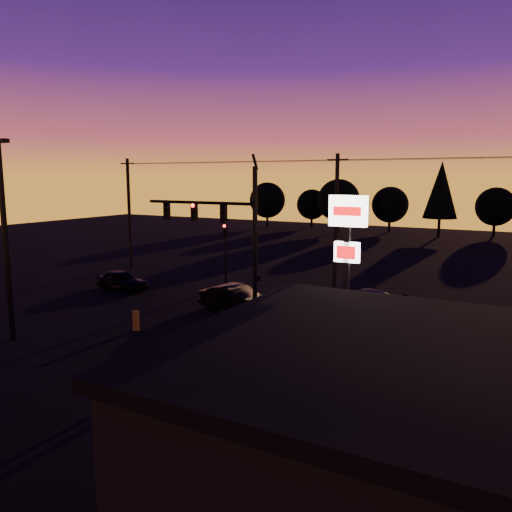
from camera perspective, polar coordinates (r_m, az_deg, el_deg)
The scene contains 21 objects.
ground at distance 22.81m, azimuth -8.46°, elevation -10.27°, with size 120.00×120.00×0.00m, color black.
lane_arrow at distance 23.80m, azimuth -5.02°, elevation -9.35°, with size 1.20×3.10×0.01m.
traffic_signal_mast at distance 25.00m, azimuth -3.33°, elevation 3.13°, with size 6.79×0.52×8.58m.
secondary_signal at distance 34.14m, azimuth -3.53°, elevation 1.19°, with size 0.30×0.31×4.35m.
parking_lot_light at distance 25.11m, azimuth -26.82°, elevation 2.97°, with size 1.25×0.30×9.14m.
pylon_sign at distance 19.70m, azimuth 10.38°, elevation 1.35°, with size 1.50×0.28×6.80m.
utility_pole_0 at distance 42.71m, azimuth -14.28°, elevation 4.83°, with size 1.40×0.26×9.00m.
utility_pole_1 at distance 33.11m, azimuth 9.13°, elevation 3.87°, with size 1.40×0.26×9.00m.
power_wires at distance 33.00m, azimuth 9.30°, elevation 10.76°, with size 36.00×1.22×0.07m.
store_building at distance 10.91m, azimuth 25.80°, elevation -21.19°, with size 12.40×8.40×4.25m.
bollard at distance 25.50m, azimuth -13.57°, elevation -7.17°, with size 0.33×0.33×0.99m, color #BB861D.
tree_0 at distance 75.78m, azimuth 1.31°, elevation 6.40°, with size 5.36×5.36×6.74m.
tree_1 at distance 75.97m, azimuth 6.40°, elevation 5.88°, with size 4.54×4.54×5.71m.
tree_2 at distance 69.11m, azimuth 9.42°, elevation 6.29°, with size 5.77×5.78×7.26m.
tree_3 at distance 71.23m, azimuth 15.07°, elevation 5.68°, with size 4.95×4.95×6.22m.
tree_4 at distance 66.82m, azimuth 20.39°, elevation 7.10°, with size 4.18×4.18×9.50m.
tree_5 at distance 71.24m, azimuth 25.70°, elevation 5.10°, with size 4.95×4.95×6.22m.
car_left at distance 34.73m, azimuth -15.08°, elevation -2.67°, with size 1.54×3.83×1.30m, color black.
car_mid at distance 28.13m, azimuth -2.22°, elevation -4.90°, with size 1.55×4.45×1.47m, color black.
car_right at distance 28.63m, azimuth 12.20°, elevation -4.99°, with size 1.87×4.59×1.33m, color black.
suv_parked at distance 16.13m, azimuth 19.78°, elevation -16.61°, with size 2.19×4.74×1.32m, color black.
Camera 1 is at (13.22, -17.01, 7.48)m, focal length 35.00 mm.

